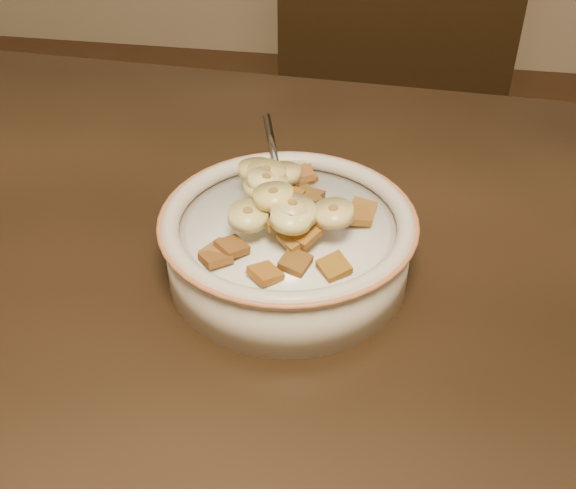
# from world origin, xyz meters

# --- Properties ---
(table) EXTENTS (1.44, 0.96, 0.04)m
(table) POSITION_xyz_m (0.00, 0.00, 0.73)
(table) COLOR #312013
(table) RESTS_ON floor
(chair) EXTENTS (0.48, 0.48, 1.00)m
(chair) POSITION_xyz_m (0.07, 0.73, 0.50)
(chair) COLOR black
(chair) RESTS_ON floor
(cereal_bowl) EXTENTS (0.20, 0.20, 0.05)m
(cereal_bowl) POSITION_xyz_m (0.01, 0.08, 0.77)
(cereal_bowl) COLOR beige
(cereal_bowl) RESTS_ON table
(milk) EXTENTS (0.16, 0.16, 0.00)m
(milk) POSITION_xyz_m (0.01, 0.08, 0.80)
(milk) COLOR white
(milk) RESTS_ON cereal_bowl
(spoon) EXTENTS (0.05, 0.06, 0.01)m
(spoon) POSITION_xyz_m (-0.00, 0.11, 0.80)
(spoon) COLOR #96979D
(spoon) RESTS_ON cereal_bowl
(cereal_square_0) EXTENTS (0.03, 0.03, 0.01)m
(cereal_square_0) POSITION_xyz_m (-0.00, 0.13, 0.80)
(cereal_square_0) COLOR olive
(cereal_square_0) RESTS_ON milk
(cereal_square_1) EXTENTS (0.03, 0.03, 0.01)m
(cereal_square_1) POSITION_xyz_m (-0.03, 0.03, 0.81)
(cereal_square_1) COLOR brown
(cereal_square_1) RESTS_ON milk
(cereal_square_2) EXTENTS (0.03, 0.03, 0.01)m
(cereal_square_2) POSITION_xyz_m (0.02, 0.05, 0.81)
(cereal_square_2) COLOR brown
(cereal_square_2) RESTS_ON milk
(cereal_square_3) EXTENTS (0.03, 0.03, 0.01)m
(cereal_square_3) POSITION_xyz_m (0.01, 0.14, 0.80)
(cereal_square_3) COLOR brown
(cereal_square_3) RESTS_ON milk
(cereal_square_4) EXTENTS (0.02, 0.02, 0.01)m
(cereal_square_4) POSITION_xyz_m (-0.01, 0.12, 0.81)
(cereal_square_4) COLOR olive
(cereal_square_4) RESTS_ON milk
(cereal_square_5) EXTENTS (0.03, 0.03, 0.01)m
(cereal_square_5) POSITION_xyz_m (0.02, 0.05, 0.81)
(cereal_square_5) COLOR olive
(cereal_square_5) RESTS_ON milk
(cereal_square_6) EXTENTS (0.03, 0.03, 0.01)m
(cereal_square_6) POSITION_xyz_m (-0.04, 0.02, 0.80)
(cereal_square_6) COLOR brown
(cereal_square_6) RESTS_ON milk
(cereal_square_7) EXTENTS (0.03, 0.03, 0.01)m
(cereal_square_7) POSITION_xyz_m (0.06, 0.09, 0.81)
(cereal_square_7) COLOR #9C571C
(cereal_square_7) RESTS_ON milk
(cereal_square_8) EXTENTS (0.02, 0.02, 0.01)m
(cereal_square_8) POSITION_xyz_m (0.03, 0.08, 0.81)
(cereal_square_8) COLOR brown
(cereal_square_8) RESTS_ON milk
(cereal_square_9) EXTENTS (0.02, 0.02, 0.01)m
(cereal_square_9) POSITION_xyz_m (0.06, 0.10, 0.80)
(cereal_square_9) COLOR brown
(cereal_square_9) RESTS_ON milk
(cereal_square_10) EXTENTS (0.03, 0.03, 0.01)m
(cereal_square_10) POSITION_xyz_m (0.02, 0.09, 0.82)
(cereal_square_10) COLOR brown
(cereal_square_10) RESTS_ON milk
(cereal_square_11) EXTENTS (0.03, 0.03, 0.01)m
(cereal_square_11) POSITION_xyz_m (0.02, 0.06, 0.82)
(cereal_square_11) COLOR brown
(cereal_square_11) RESTS_ON milk
(cereal_square_12) EXTENTS (0.03, 0.03, 0.01)m
(cereal_square_12) POSITION_xyz_m (-0.04, 0.03, 0.80)
(cereal_square_12) COLOR brown
(cereal_square_12) RESTS_ON milk
(cereal_square_13) EXTENTS (0.03, 0.03, 0.01)m
(cereal_square_13) POSITION_xyz_m (0.01, 0.07, 0.82)
(cereal_square_13) COLOR brown
(cereal_square_13) RESTS_ON milk
(cereal_square_14) EXTENTS (0.03, 0.03, 0.01)m
(cereal_square_14) POSITION_xyz_m (0.00, 0.06, 0.82)
(cereal_square_14) COLOR brown
(cereal_square_14) RESTS_ON milk
(cereal_square_15) EXTENTS (0.02, 0.02, 0.01)m
(cereal_square_15) POSITION_xyz_m (0.01, 0.14, 0.80)
(cereal_square_15) COLOR brown
(cereal_square_15) RESTS_ON milk
(cereal_square_16) EXTENTS (0.03, 0.03, 0.01)m
(cereal_square_16) POSITION_xyz_m (0.02, 0.10, 0.81)
(cereal_square_16) COLOR brown
(cereal_square_16) RESTS_ON milk
(cereal_square_17) EXTENTS (0.03, 0.03, 0.01)m
(cereal_square_17) POSITION_xyz_m (0.02, 0.03, 0.80)
(cereal_square_17) COLOR brown
(cereal_square_17) RESTS_ON milk
(cereal_square_18) EXTENTS (0.03, 0.03, 0.01)m
(cereal_square_18) POSITION_xyz_m (0.00, 0.01, 0.80)
(cereal_square_18) COLOR brown
(cereal_square_18) RESTS_ON milk
(cereal_square_19) EXTENTS (0.03, 0.03, 0.01)m
(cereal_square_19) POSITION_xyz_m (-0.01, 0.12, 0.81)
(cereal_square_19) COLOR brown
(cereal_square_19) RESTS_ON milk
(cereal_square_20) EXTENTS (0.03, 0.03, 0.01)m
(cereal_square_20) POSITION_xyz_m (0.05, 0.03, 0.80)
(cereal_square_20) COLOR #986719
(cereal_square_20) RESTS_ON milk
(cereal_square_21) EXTENTS (0.02, 0.02, 0.01)m
(cereal_square_21) POSITION_xyz_m (0.01, 0.08, 0.82)
(cereal_square_21) COLOR #9D5D19
(cereal_square_21) RESTS_ON milk
(cereal_square_22) EXTENTS (0.02, 0.02, 0.01)m
(cereal_square_22) POSITION_xyz_m (-0.00, 0.08, 0.82)
(cereal_square_22) COLOR brown
(cereal_square_22) RESTS_ON milk
(cereal_square_23) EXTENTS (0.03, 0.03, 0.01)m
(cereal_square_23) POSITION_xyz_m (-0.02, 0.12, 0.81)
(cereal_square_23) COLOR brown
(cereal_square_23) RESTS_ON milk
(banana_slice_0) EXTENTS (0.04, 0.04, 0.01)m
(banana_slice_0) POSITION_xyz_m (-0.01, 0.12, 0.82)
(banana_slice_0) COLOR #DACB6A
(banana_slice_0) RESTS_ON milk
(banana_slice_1) EXTENTS (0.04, 0.04, 0.02)m
(banana_slice_1) POSITION_xyz_m (-0.01, 0.09, 0.83)
(banana_slice_1) COLOR beige
(banana_slice_1) RESTS_ON milk
(banana_slice_2) EXTENTS (0.04, 0.04, 0.01)m
(banana_slice_2) POSITION_xyz_m (-0.02, 0.11, 0.83)
(banana_slice_2) COLOR tan
(banana_slice_2) RESTS_ON milk
(banana_slice_3) EXTENTS (0.04, 0.04, 0.01)m
(banana_slice_3) POSITION_xyz_m (-0.01, 0.10, 0.82)
(banana_slice_3) COLOR #D9BF74
(banana_slice_3) RESTS_ON milk
(banana_slice_4) EXTENTS (0.04, 0.04, 0.02)m
(banana_slice_4) POSITION_xyz_m (0.02, 0.05, 0.83)
(banana_slice_4) COLOR #FFF2A0
(banana_slice_4) RESTS_ON milk
(banana_slice_5) EXTENTS (0.03, 0.03, 0.01)m
(banana_slice_5) POSITION_xyz_m (-0.03, 0.12, 0.82)
(banana_slice_5) COLOR #F4D87B
(banana_slice_5) RESTS_ON milk
(banana_slice_6) EXTENTS (0.04, 0.04, 0.02)m
(banana_slice_6) POSITION_xyz_m (-0.02, 0.09, 0.82)
(banana_slice_6) COLOR #DACE6C
(banana_slice_6) RESTS_ON milk
(banana_slice_7) EXTENTS (0.04, 0.04, 0.01)m
(banana_slice_7) POSITION_xyz_m (-0.00, 0.07, 0.83)
(banana_slice_7) COLOR #F4E886
(banana_slice_7) RESTS_ON milk
(banana_slice_8) EXTENTS (0.04, 0.04, 0.01)m
(banana_slice_8) POSITION_xyz_m (0.04, 0.06, 0.83)
(banana_slice_8) COLOR tan
(banana_slice_8) RESTS_ON milk
(banana_slice_9) EXTENTS (0.04, 0.04, 0.01)m
(banana_slice_9) POSITION_xyz_m (-0.02, 0.05, 0.82)
(banana_slice_9) COLOR #CFC570
(banana_slice_9) RESTS_ON milk
(banana_slice_10) EXTENTS (0.04, 0.04, 0.01)m
(banana_slice_10) POSITION_xyz_m (0.01, 0.06, 0.83)
(banana_slice_10) COLOR #D3BF7F
(banana_slice_10) RESTS_ON milk
(banana_slice_11) EXTENTS (0.04, 0.04, 0.01)m
(banana_slice_11) POSITION_xyz_m (0.01, 0.05, 0.83)
(banana_slice_11) COLOR #F6E991
(banana_slice_11) RESTS_ON milk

